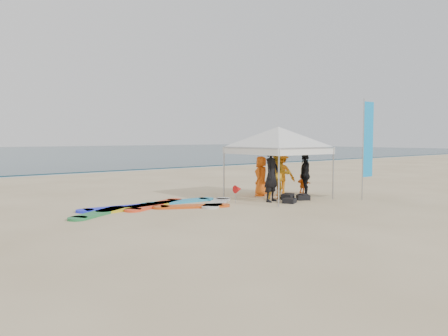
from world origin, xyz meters
TOP-DOWN VIEW (x-y plane):
  - ground at (0.00, 0.00)m, footprint 120.00×120.00m
  - shoreline_foam at (0.00, 18.20)m, footprint 160.00×1.20m
  - person_black_a at (1.21, 1.51)m, footprint 0.82×0.66m
  - person_yellow at (1.77, 1.72)m, footprint 1.13×1.06m
  - person_orange_a at (2.62, 2.41)m, footprint 1.28×1.18m
  - person_black_b at (3.12, 1.60)m, footprint 1.03×0.93m
  - person_orange_b at (1.97, 2.84)m, footprint 0.91×0.81m
  - person_seated at (3.87, 2.37)m, footprint 0.37×0.79m
  - canopy_tent at (2.01, 1.97)m, footprint 4.07×4.07m
  - feather_flag at (4.32, -0.31)m, footprint 0.62×0.04m
  - marker_pennant at (0.02, 1.94)m, footprint 0.28×0.28m
  - gear_pile at (2.03, 1.19)m, footprint 1.55×1.16m
  - surfboard_spread at (-2.57, 2.99)m, footprint 5.88×2.52m

SIDE VIEW (x-z plane):
  - ground at x=0.00m, z-range 0.00..0.00m
  - shoreline_foam at x=0.00m, z-range 0.00..0.01m
  - surfboard_spread at x=-2.57m, z-range 0.00..0.07m
  - gear_pile at x=2.03m, z-range -0.01..0.21m
  - person_seated at x=3.87m, z-range 0.00..0.82m
  - marker_pennant at x=0.02m, z-range 0.18..0.81m
  - person_orange_b at x=1.97m, z-range 0.00..1.56m
  - person_black_b at x=3.12m, z-range 0.00..1.68m
  - person_orange_a at x=2.62m, z-range 0.00..1.73m
  - person_yellow at x=1.77m, z-range 0.00..1.85m
  - person_black_a at x=1.21m, z-range 0.00..1.94m
  - feather_flag at x=4.32m, z-range 0.33..4.01m
  - canopy_tent at x=2.01m, z-range 1.14..4.21m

